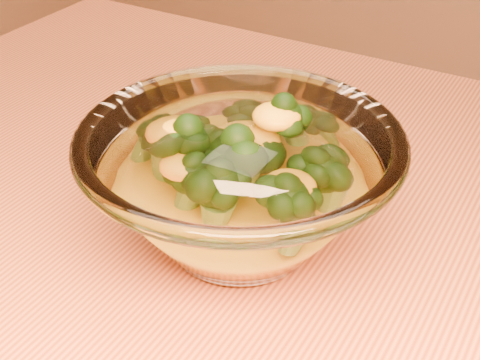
# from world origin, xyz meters

# --- Properties ---
(glass_bowl) EXTENTS (0.24, 0.24, 0.11)m
(glass_bowl) POSITION_xyz_m (-0.10, -0.00, 0.81)
(glass_bowl) COLOR white
(glass_bowl) RESTS_ON table
(cheese_sauce) EXTENTS (0.14, 0.14, 0.04)m
(cheese_sauce) POSITION_xyz_m (-0.10, -0.00, 0.78)
(cheese_sauce) COLOR #F9AF15
(cheese_sauce) RESTS_ON glass_bowl
(broccoli_heap) EXTENTS (0.16, 0.15, 0.08)m
(broccoli_heap) POSITION_xyz_m (-0.10, 0.00, 0.82)
(broccoli_heap) COLOR black
(broccoli_heap) RESTS_ON cheese_sauce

